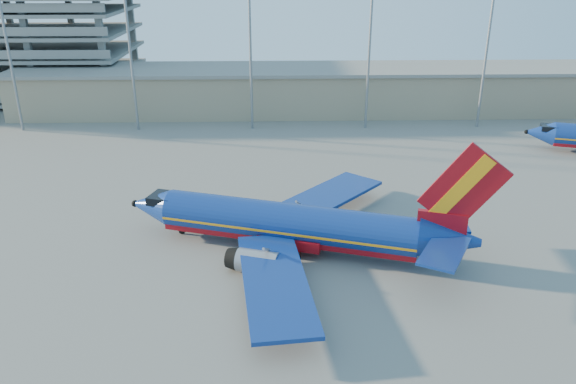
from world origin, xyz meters
name	(u,v)px	position (x,y,z in m)	size (l,w,h in m)	color
ground	(288,254)	(0.00, 0.00, 0.00)	(220.00, 220.00, 0.00)	slate
terminal_building	(331,89)	(10.00, 58.00, 4.32)	(122.00, 16.00, 8.50)	gray
light_mast_row	(310,25)	(5.00, 46.00, 17.55)	(101.60, 1.60, 28.65)	gray
aircraft_main	(296,225)	(0.83, 0.91, 2.75)	(36.80, 34.82, 12.86)	navy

